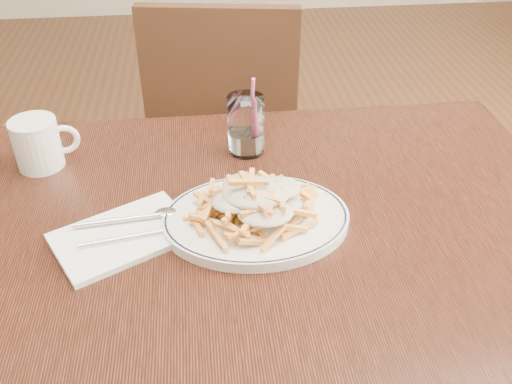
{
  "coord_description": "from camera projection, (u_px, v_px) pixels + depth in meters",
  "views": [
    {
      "loc": [
        -0.09,
        -0.81,
        1.38
      ],
      "look_at": [
        -0.0,
        -0.02,
        0.82
      ],
      "focal_mm": 40.0,
      "sensor_mm": 36.0,
      "label": 1
    }
  ],
  "objects": [
    {
      "name": "chair_far",
      "position": [
        225.0,
        126.0,
        1.76
      ],
      "size": [
        0.49,
        0.49,
        0.93
      ],
      "color": "black",
      "rests_on": "ground"
    },
    {
      "name": "coffee_mug",
      "position": [
        38.0,
        143.0,
        1.14
      ],
      "size": [
        0.13,
        0.09,
        0.1
      ],
      "color": "white",
      "rests_on": "table"
    },
    {
      "name": "loaded_fries",
      "position": [
        256.0,
        198.0,
        0.98
      ],
      "size": [
        0.24,
        0.2,
        0.07
      ],
      "color": "#E9A047",
      "rests_on": "fries_plate"
    },
    {
      "name": "napkin",
      "position": [
        124.0,
        236.0,
        0.98
      ],
      "size": [
        0.27,
        0.24,
        0.01
      ],
      "primitive_type": "cube",
      "rotation": [
        0.0,
        0.0,
        0.49
      ],
      "color": "white",
      "rests_on": "table"
    },
    {
      "name": "fries_plate",
      "position": [
        256.0,
        219.0,
        1.0
      ],
      "size": [
        0.4,
        0.37,
        0.02
      ],
      "color": "white",
      "rests_on": "table"
    },
    {
      "name": "cutlery",
      "position": [
        123.0,
        229.0,
        0.98
      ],
      "size": [
        0.21,
        0.1,
        0.01
      ],
      "color": "silver",
      "rests_on": "napkin"
    },
    {
      "name": "water_glass",
      "position": [
        246.0,
        128.0,
        1.19
      ],
      "size": [
        0.08,
        0.08,
        0.17
      ],
      "color": "white",
      "rests_on": "table"
    },
    {
      "name": "table",
      "position": [
        256.0,
        248.0,
        1.08
      ],
      "size": [
        1.2,
        0.8,
        0.75
      ],
      "color": "black",
      "rests_on": "ground"
    }
  ]
}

